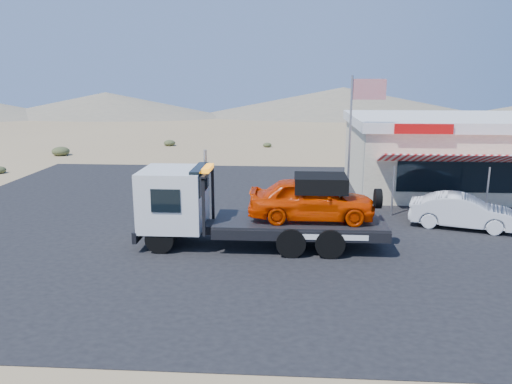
% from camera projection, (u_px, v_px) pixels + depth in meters
% --- Properties ---
extents(ground, '(120.00, 120.00, 0.00)m').
position_uv_depth(ground, '(236.00, 236.00, 19.11)').
color(ground, '#957A55').
rests_on(ground, ground).
extents(asphalt_lot, '(32.00, 24.00, 0.02)m').
position_uv_depth(asphalt_lot, '(289.00, 216.00, 21.90)').
color(asphalt_lot, black).
rests_on(asphalt_lot, ground).
extents(tow_truck, '(8.64, 2.56, 2.89)m').
position_uv_depth(tow_truck, '(255.00, 204.00, 17.75)').
color(tow_truck, black).
rests_on(tow_truck, asphalt_lot).
extents(white_sedan, '(4.32, 2.56, 1.34)m').
position_uv_depth(white_sedan, '(462.00, 211.00, 20.03)').
color(white_sedan, silver).
rests_on(white_sedan, asphalt_lot).
extents(jerky_store, '(10.40, 9.97, 3.90)m').
position_uv_depth(jerky_store, '(448.00, 152.00, 26.71)').
color(jerky_store, '#C2B192').
rests_on(jerky_store, asphalt_lot).
extents(flagpole, '(1.55, 0.10, 6.00)m').
position_uv_depth(flagpole, '(356.00, 127.00, 22.30)').
color(flagpole, '#99999E').
rests_on(flagpole, asphalt_lot).
extents(desert_scrub, '(22.49, 32.37, 0.71)m').
position_uv_depth(desert_scrub, '(2.00, 174.00, 29.56)').
color(desert_scrub, '#383F21').
rests_on(desert_scrub, ground).
extents(distant_hills, '(126.00, 48.00, 4.20)m').
position_uv_depth(distant_hills, '(209.00, 104.00, 72.84)').
color(distant_hills, '#726B59').
rests_on(distant_hills, ground).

